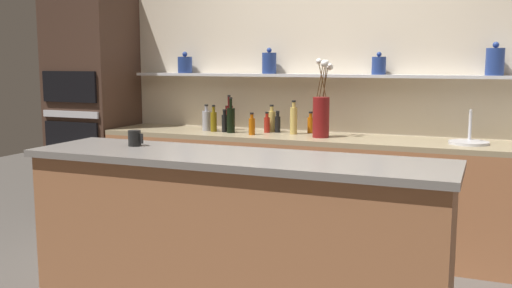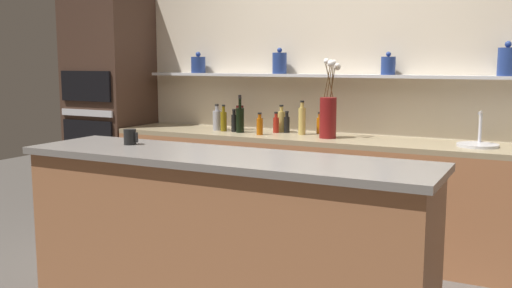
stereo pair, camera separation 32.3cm
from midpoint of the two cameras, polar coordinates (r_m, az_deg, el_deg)
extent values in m
cube|color=beige|center=(4.96, 10.43, 5.52)|extent=(5.20, 0.10, 2.60)
cube|color=#B7B7BC|center=(4.84, 9.48, 6.75)|extent=(3.58, 0.18, 0.02)
cylinder|color=navy|center=(5.38, -4.07, 7.90)|extent=(0.13, 0.13, 0.15)
sphere|color=navy|center=(5.38, -4.08, 8.94)|extent=(0.05, 0.05, 0.05)
cylinder|color=navy|center=(4.99, 4.24, 8.06)|extent=(0.12, 0.12, 0.18)
sphere|color=navy|center=(5.00, 4.25, 9.35)|extent=(0.04, 0.04, 0.04)
cylinder|color=navy|center=(4.71, 15.03, 7.57)|extent=(0.11, 0.11, 0.14)
sphere|color=navy|center=(4.71, 15.07, 8.67)|extent=(0.04, 0.04, 0.04)
cylinder|color=navy|center=(4.60, 25.71, 7.41)|extent=(0.13, 0.13, 0.20)
sphere|color=navy|center=(4.60, 25.81, 8.97)|extent=(0.05, 0.05, 0.05)
cube|color=#99603D|center=(4.75, 8.39, -5.03)|extent=(3.68, 0.62, 0.88)
cube|color=gray|center=(4.67, 8.51, 0.47)|extent=(3.68, 0.62, 0.04)
cube|color=#99603D|center=(3.24, -0.60, -10.36)|extent=(2.31, 0.55, 0.98)
cube|color=slate|center=(3.11, -0.61, -1.42)|extent=(2.37, 0.61, 0.04)
cube|color=#3D281E|center=(5.74, -12.83, 3.63)|extent=(0.70, 0.62, 2.17)
cube|color=black|center=(5.53, -14.87, 0.23)|extent=(0.59, 0.02, 0.40)
cube|color=black|center=(5.49, -15.07, 5.61)|extent=(0.59, 0.02, 0.28)
cube|color=#B7B7BC|center=(5.51, -14.97, 3.02)|extent=(0.61, 0.02, 0.06)
cylinder|color=maroon|center=(4.58, 9.23, 2.59)|extent=(0.13, 0.13, 0.32)
cylinder|color=#4C3319|center=(4.56, 9.41, 6.35)|extent=(0.06, 0.04, 0.27)
sphere|color=silver|center=(4.59, 9.82, 8.08)|extent=(0.04, 0.04, 0.04)
cylinder|color=#4C3319|center=(4.58, 9.70, 6.10)|extent=(0.05, 0.05, 0.23)
sphere|color=silver|center=(4.59, 10.17, 7.59)|extent=(0.05, 0.05, 0.05)
cylinder|color=#4C3319|center=(4.58, 9.20, 6.40)|extent=(0.05, 0.04, 0.28)
sphere|color=silver|center=(4.62, 9.08, 8.18)|extent=(0.05, 0.05, 0.05)
cylinder|color=#4C3319|center=(4.54, 9.39, 6.27)|extent=(0.06, 0.04, 0.26)
sphere|color=silver|center=(4.50, 9.59, 7.95)|extent=(0.06, 0.06, 0.06)
cylinder|color=#4C3319|center=(4.57, 9.64, 6.18)|extent=(0.04, 0.05, 0.25)
sphere|color=silver|center=(4.57, 10.17, 7.74)|extent=(0.04, 0.04, 0.04)
cylinder|color=#B7B7BC|center=(4.44, 23.26, -0.12)|extent=(0.29, 0.29, 0.02)
cylinder|color=#B7B7BC|center=(4.53, 23.45, 1.56)|extent=(0.02, 0.02, 0.22)
cylinder|color=#B7B7BC|center=(4.46, 23.47, 2.88)|extent=(0.02, 0.12, 0.02)
cylinder|color=black|center=(4.88, 0.29, 2.37)|extent=(0.07, 0.07, 0.21)
cylinder|color=black|center=(4.87, 0.29, 4.08)|extent=(0.02, 0.02, 0.08)
cylinder|color=black|center=(4.87, 0.29, 4.63)|extent=(0.03, 0.03, 0.01)
cylinder|color=#9E4C0A|center=(4.86, 8.29, 1.81)|extent=(0.05, 0.05, 0.13)
cylinder|color=#9E4C0A|center=(4.85, 8.31, 2.80)|extent=(0.03, 0.03, 0.04)
cylinder|color=black|center=(4.85, 8.32, 3.09)|extent=(0.03, 0.03, 0.01)
cylinder|color=maroon|center=(4.88, 3.91, 1.88)|extent=(0.05, 0.05, 0.13)
cylinder|color=maroon|center=(4.87, 3.92, 2.85)|extent=(0.03, 0.03, 0.04)
cylinder|color=black|center=(4.87, 3.92, 3.14)|extent=(0.03, 0.03, 0.01)
cylinder|color=black|center=(4.89, 4.99, 1.92)|extent=(0.05, 0.05, 0.14)
cylinder|color=black|center=(4.88, 5.00, 2.92)|extent=(0.03, 0.03, 0.04)
cylinder|color=black|center=(4.88, 5.01, 3.21)|extent=(0.03, 0.03, 0.01)
cylinder|color=#9E4C0A|center=(5.14, -1.97, 2.16)|extent=(0.05, 0.05, 0.12)
cylinder|color=#9E4C0A|center=(5.13, -1.97, 3.03)|extent=(0.03, 0.03, 0.04)
cylinder|color=black|center=(5.13, -1.98, 3.30)|extent=(0.03, 0.03, 0.01)
cylinder|color=#380C0C|center=(5.10, 0.19, 2.65)|extent=(0.07, 0.07, 0.22)
cylinder|color=#380C0C|center=(5.08, 0.19, 4.32)|extent=(0.02, 0.02, 0.08)
cylinder|color=black|center=(5.08, 0.19, 4.84)|extent=(0.03, 0.03, 0.01)
cylinder|color=tan|center=(4.94, 4.42, 2.22)|extent=(0.07, 0.07, 0.18)
cylinder|color=tan|center=(4.93, 4.44, 3.49)|extent=(0.03, 0.03, 0.04)
cylinder|color=black|center=(4.93, 4.44, 3.83)|extent=(0.03, 0.03, 0.01)
cylinder|color=black|center=(4.94, -0.34, 2.08)|extent=(0.05, 0.05, 0.15)
cylinder|color=black|center=(4.93, -0.34, 3.14)|extent=(0.03, 0.03, 0.04)
cylinder|color=black|center=(4.93, -0.34, 3.42)|extent=(0.03, 0.03, 0.01)
cylinder|color=brown|center=(4.98, -1.41, 2.24)|extent=(0.06, 0.06, 0.17)
cylinder|color=brown|center=(4.97, -1.41, 3.49)|extent=(0.03, 0.03, 0.05)
cylinder|color=black|center=(4.97, -1.41, 3.86)|extent=(0.03, 0.03, 0.01)
cylinder|color=#9E4C0A|center=(4.73, 2.33, 1.74)|extent=(0.05, 0.05, 0.14)
cylinder|color=#9E4C0A|center=(4.72, 2.34, 2.78)|extent=(0.03, 0.03, 0.04)
cylinder|color=black|center=(4.72, 2.34, 3.07)|extent=(0.03, 0.03, 0.01)
cylinder|color=gray|center=(5.06, -2.09, 2.36)|extent=(0.08, 0.08, 0.17)
cylinder|color=gray|center=(5.05, -2.10, 3.59)|extent=(0.03, 0.03, 0.04)
cylinder|color=black|center=(5.05, -2.10, 3.92)|extent=(0.03, 0.03, 0.01)
cylinder|color=tan|center=(4.77, 6.56, 2.27)|extent=(0.06, 0.06, 0.22)
cylinder|color=tan|center=(4.76, 6.59, 3.89)|extent=(0.03, 0.03, 0.04)
cylinder|color=black|center=(4.76, 6.59, 4.24)|extent=(0.03, 0.03, 0.01)
cylinder|color=black|center=(3.53, -9.96, 0.69)|extent=(0.08, 0.08, 0.09)
cube|color=black|center=(3.50, -9.33, 0.65)|extent=(0.02, 0.01, 0.06)
camera|label=1|loc=(0.16, -87.66, 0.34)|focal=40.00mm
camera|label=2|loc=(0.16, 92.34, -0.34)|focal=40.00mm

